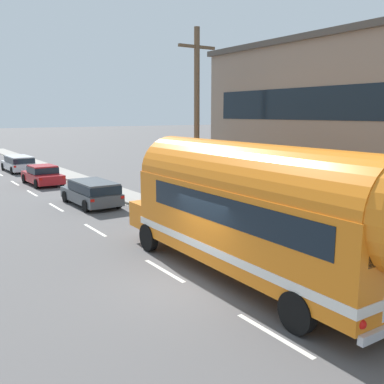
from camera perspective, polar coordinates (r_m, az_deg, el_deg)
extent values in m
plane|color=#565454|center=(13.08, -0.42, -12.02)|extent=(300.00, 300.00, 0.00)
cube|color=silver|center=(10.60, 10.53, -17.77)|extent=(0.14, 2.40, 0.01)
cube|color=silver|center=(14.23, -3.66, -10.15)|extent=(0.14, 2.40, 0.01)
cube|color=silver|center=(19.36, -12.51, -4.85)|extent=(0.14, 2.40, 0.01)
cube|color=silver|center=(24.51, -17.25, -1.91)|extent=(0.14, 2.40, 0.01)
cube|color=silver|center=(29.29, -20.07, -0.15)|extent=(0.14, 2.40, 0.01)
cube|color=silver|center=(33.97, -22.03, 1.08)|extent=(0.14, 2.40, 0.01)
cube|color=silver|center=(24.81, -9.03, -1.43)|extent=(0.12, 80.00, 0.01)
cube|color=gray|center=(23.45, -4.93, -1.84)|extent=(1.86, 90.00, 0.15)
cylinder|color=brown|center=(19.17, 0.62, 8.11)|extent=(0.24, 0.24, 8.50)
cube|color=brown|center=(19.35, 0.64, 18.37)|extent=(1.80, 0.12, 0.12)
cube|color=orange|center=(13.00, 7.57, -4.14)|extent=(2.61, 9.31, 2.30)
cylinder|color=orange|center=(12.76, 7.70, 0.87)|extent=(2.55, 9.21, 2.45)
cube|color=orange|center=(17.39, -3.87, -2.69)|extent=(2.27, 1.33, 0.95)
cube|color=white|center=(13.17, 7.51, -6.88)|extent=(2.65, 9.35, 0.24)
cube|color=black|center=(12.64, 8.52, -1.77)|extent=(2.62, 7.51, 0.76)
sphere|color=red|center=(9.62, 21.18, -15.74)|extent=(0.20, 0.20, 0.20)
cube|color=black|center=(16.63, -2.92, 1.37)|extent=(2.14, 0.12, 0.96)
cube|color=silver|center=(18.01, -4.94, -2.66)|extent=(0.90, 0.11, 0.56)
cylinder|color=black|center=(16.10, -5.67, -5.88)|extent=(0.27, 1.00, 1.00)
cylinder|color=black|center=(17.26, 1.27, -4.74)|extent=(0.27, 1.00, 1.00)
cylinder|color=black|center=(10.57, 13.49, -14.97)|extent=(0.27, 1.00, 1.00)
cylinder|color=black|center=(12.26, 21.23, -11.79)|extent=(0.27, 1.00, 1.00)
cube|color=#474C51|center=(24.55, -13.01, -0.46)|extent=(1.95, 4.53, 0.60)
cube|color=#474C51|center=(24.01, -12.65, 0.71)|extent=(1.73, 3.28, 0.55)
cube|color=black|center=(24.02, -12.64, 0.64)|extent=(1.79, 3.32, 0.43)
cube|color=red|center=(22.15, -12.82, -1.12)|extent=(0.20, 0.04, 0.14)
cube|color=red|center=(22.79, -9.01, -0.67)|extent=(0.20, 0.04, 0.14)
cylinder|color=black|center=(25.72, -16.13, -0.58)|extent=(0.21, 0.64, 0.64)
cylinder|color=black|center=(26.33, -12.44, -0.17)|extent=(0.21, 0.64, 0.64)
cylinder|color=black|center=(22.85, -13.64, -1.78)|extent=(0.21, 0.64, 0.64)
cylinder|color=black|center=(23.53, -9.56, -1.29)|extent=(0.21, 0.64, 0.64)
cube|color=#A5191E|center=(32.59, -18.87, 1.84)|extent=(1.95, 4.43, 0.60)
cube|color=#A5191E|center=(32.40, -18.86, 2.82)|extent=(1.66, 2.08, 0.55)
cube|color=black|center=(32.40, -18.86, 2.76)|extent=(1.72, 2.12, 0.43)
cube|color=red|center=(30.26, -19.07, 1.56)|extent=(0.20, 0.05, 0.14)
cube|color=red|center=(30.73, -16.31, 1.84)|extent=(0.20, 0.05, 0.14)
cylinder|color=black|center=(33.81, -20.98, 1.65)|extent=(0.22, 0.65, 0.64)
cylinder|color=black|center=(34.28, -18.22, 1.92)|extent=(0.22, 0.65, 0.64)
cylinder|color=black|center=(30.97, -19.55, 1.01)|extent=(0.22, 0.65, 0.64)
cylinder|color=black|center=(31.48, -16.57, 1.31)|extent=(0.22, 0.65, 0.64)
cube|color=silver|center=(40.73, -21.66, 3.23)|extent=(1.99, 4.75, 0.60)
cube|color=silver|center=(40.21, -21.55, 3.98)|extent=(1.76, 3.30, 0.55)
cube|color=black|center=(40.21, -21.55, 3.94)|extent=(1.82, 3.34, 0.43)
cube|color=red|center=(38.24, -22.04, 3.07)|extent=(0.20, 0.04, 0.14)
cube|color=red|center=(38.63, -19.67, 3.29)|extent=(0.20, 0.04, 0.14)
cylinder|color=black|center=(42.17, -23.36, 3.06)|extent=(0.21, 0.64, 0.64)
cylinder|color=black|center=(42.56, -20.99, 3.27)|extent=(0.21, 0.64, 0.64)
cylinder|color=black|center=(38.95, -22.35, 2.60)|extent=(0.21, 0.64, 0.64)
cylinder|color=black|center=(39.38, -19.80, 2.84)|extent=(0.21, 0.64, 0.64)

